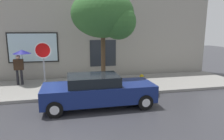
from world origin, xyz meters
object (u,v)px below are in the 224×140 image
object	(u,v)px
fire_hydrant	(142,81)
stop_sign	(43,58)
parked_car	(98,91)
pedestrian_with_umbrella	(21,57)
street_tree	(106,16)

from	to	relation	value
fire_hydrant	stop_sign	xyz separation A→B (m)	(-5.06, -0.38, 1.46)
parked_car	stop_sign	size ratio (longest dim) A/B	1.84
pedestrian_with_umbrella	street_tree	world-z (taller)	street_tree
stop_sign	fire_hydrant	bearing A→B (deg)	4.33
pedestrian_with_umbrella	stop_sign	size ratio (longest dim) A/B	0.79
fire_hydrant	street_tree	xyz separation A→B (m)	(-1.93, 0.28, 3.48)
parked_car	pedestrian_with_umbrella	world-z (taller)	pedestrian_with_umbrella
street_tree	stop_sign	xyz separation A→B (m)	(-3.13, -0.66, -2.02)
street_tree	fire_hydrant	bearing A→B (deg)	-8.13
parked_car	street_tree	size ratio (longest dim) A/B	0.92
fire_hydrant	stop_sign	world-z (taller)	stop_sign
parked_car	pedestrian_with_umbrella	xyz separation A→B (m)	(-3.81, 3.89, 1.05)
parked_car	fire_hydrant	bearing A→B (deg)	35.63
street_tree	stop_sign	world-z (taller)	street_tree
fire_hydrant	pedestrian_with_umbrella	distance (m)	6.93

